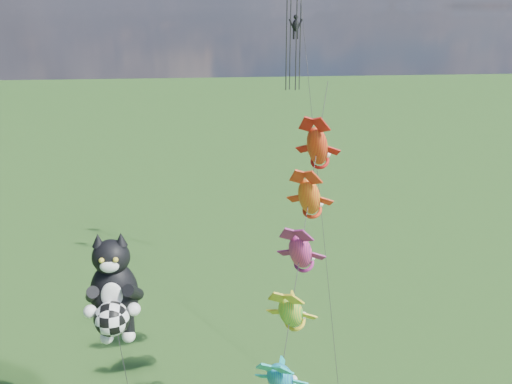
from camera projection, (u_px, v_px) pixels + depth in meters
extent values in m
ellipsoid|color=black|center=(115.00, 294.00, 24.57)|extent=(2.56, 2.36, 3.01)
ellipsoid|color=black|center=(111.00, 257.00, 23.93)|extent=(2.04, 1.96, 1.52)
cone|color=black|center=(98.00, 240.00, 23.63)|extent=(0.69, 0.69, 0.56)
cone|color=black|center=(121.00, 239.00, 23.72)|extent=(0.69, 0.69, 0.56)
ellipsoid|color=white|center=(109.00, 266.00, 23.39)|extent=(0.88, 0.67, 0.55)
ellipsoid|color=white|center=(112.00, 296.00, 23.81)|extent=(1.01, 0.70, 1.24)
sphere|color=gold|center=(101.00, 260.00, 23.20)|extent=(0.23, 0.23, 0.23)
sphere|color=gold|center=(116.00, 260.00, 23.26)|extent=(0.23, 0.23, 0.23)
sphere|color=white|center=(90.00, 312.00, 23.62)|extent=(0.56, 0.56, 0.56)
sphere|color=white|center=(134.00, 309.00, 23.80)|extent=(0.56, 0.56, 0.56)
sphere|color=white|center=(107.00, 337.00, 25.02)|extent=(0.60, 0.60, 0.60)
sphere|color=white|center=(129.00, 336.00, 25.11)|extent=(0.60, 0.60, 0.60)
sphere|color=white|center=(112.00, 319.00, 23.52)|extent=(1.47, 1.47, 1.47)
cylinder|color=black|center=(291.00, 314.00, 22.47)|extent=(5.78, 14.76, 16.32)
ellipsoid|color=blue|center=(280.00, 378.00, 21.45)|extent=(1.82, 2.78, 2.66)
ellipsoid|color=green|center=(291.00, 312.00, 22.51)|extent=(1.82, 2.78, 2.66)
ellipsoid|color=#D8337E|center=(301.00, 252.00, 23.56)|extent=(1.82, 2.78, 2.66)
ellipsoid|color=orange|center=(309.00, 197.00, 24.62)|extent=(1.82, 2.78, 2.66)
ellipsoid|color=#E55819|center=(317.00, 146.00, 25.68)|extent=(1.82, 2.78, 2.66)
cylinder|color=black|center=(316.00, 162.00, 32.48)|extent=(0.30, 17.09, 22.53)
cylinder|color=black|center=(287.00, 32.00, 35.40)|extent=(0.08, 0.08, 7.54)
cylinder|color=black|center=(297.00, 32.00, 35.46)|extent=(0.08, 0.08, 7.54)
cylinder|color=black|center=(291.00, 30.00, 38.38)|extent=(0.08, 0.08, 8.31)
cylinder|color=black|center=(300.00, 30.00, 38.45)|extent=(0.08, 0.08, 8.31)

